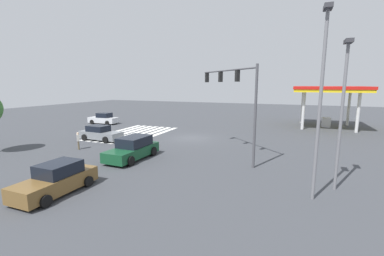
{
  "coord_description": "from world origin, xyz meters",
  "views": [
    {
      "loc": [
        25.2,
        10.12,
        5.7
      ],
      "look_at": [
        0.0,
        0.0,
        1.12
      ],
      "focal_mm": 24.0,
      "sensor_mm": 36.0,
      "label": 1
    }
  ],
  "objects_px": {
    "car_1": "(104,119)",
    "car_2": "(100,133)",
    "traffic_signal_mast": "(235,91)",
    "pedestrian": "(78,140)",
    "street_light_pole_b": "(321,90)",
    "street_light_pole_a": "(343,103)",
    "car_3": "(133,149)",
    "car_0": "(57,180)"
  },
  "relations": [
    {
      "from": "car_1",
      "to": "car_2",
      "type": "height_order",
      "value": "car_1"
    },
    {
      "from": "traffic_signal_mast",
      "to": "pedestrian",
      "type": "bearing_deg",
      "value": 55.27
    },
    {
      "from": "street_light_pole_b",
      "to": "car_1",
      "type": "bearing_deg",
      "value": -121.06
    },
    {
      "from": "car_1",
      "to": "street_light_pole_a",
      "type": "height_order",
      "value": "street_light_pole_a"
    },
    {
      "from": "pedestrian",
      "to": "car_2",
      "type": "bearing_deg",
      "value": 55.93
    },
    {
      "from": "car_2",
      "to": "car_3",
      "type": "xyz_separation_m",
      "value": [
        4.47,
        7.13,
        0.1
      ]
    },
    {
      "from": "pedestrian",
      "to": "street_light_pole_b",
      "type": "xyz_separation_m",
      "value": [
        3.36,
        18.85,
        4.59
      ]
    },
    {
      "from": "car_0",
      "to": "car_1",
      "type": "distance_m",
      "value": 25.36
    },
    {
      "from": "car_2",
      "to": "street_light_pole_b",
      "type": "distance_m",
      "value": 21.55
    },
    {
      "from": "car_3",
      "to": "traffic_signal_mast",
      "type": "bearing_deg",
      "value": 115.06
    },
    {
      "from": "pedestrian",
      "to": "street_light_pole_b",
      "type": "distance_m",
      "value": 19.69
    },
    {
      "from": "street_light_pole_a",
      "to": "car_2",
      "type": "bearing_deg",
      "value": -104.49
    },
    {
      "from": "car_3",
      "to": "street_light_pole_a",
      "type": "xyz_separation_m",
      "value": [
        0.94,
        13.83,
        3.98
      ]
    },
    {
      "from": "car_3",
      "to": "pedestrian",
      "type": "distance_m",
      "value": 6.26
    },
    {
      "from": "traffic_signal_mast",
      "to": "car_2",
      "type": "height_order",
      "value": "traffic_signal_mast"
    },
    {
      "from": "car_1",
      "to": "street_light_pole_b",
      "type": "distance_m",
      "value": 32.21
    },
    {
      "from": "pedestrian",
      "to": "street_light_pole_a",
      "type": "bearing_deg",
      "value": -51.79
    },
    {
      "from": "car_2",
      "to": "street_light_pole_a",
      "type": "bearing_deg",
      "value": -11.23
    },
    {
      "from": "traffic_signal_mast",
      "to": "street_light_pole_b",
      "type": "relative_size",
      "value": 0.77
    },
    {
      "from": "car_2",
      "to": "car_0",
      "type": "bearing_deg",
      "value": -54.75
    },
    {
      "from": "car_1",
      "to": "pedestrian",
      "type": "relative_size",
      "value": 2.88
    },
    {
      "from": "car_1",
      "to": "car_0",
      "type": "bearing_deg",
      "value": 123.56
    },
    {
      "from": "car_1",
      "to": "street_light_pole_a",
      "type": "bearing_deg",
      "value": 150.97
    },
    {
      "from": "traffic_signal_mast",
      "to": "car_3",
      "type": "relative_size",
      "value": 1.45
    },
    {
      "from": "traffic_signal_mast",
      "to": "car_2",
      "type": "relative_size",
      "value": 1.5
    },
    {
      "from": "car_3",
      "to": "street_light_pole_b",
      "type": "xyz_separation_m",
      "value": [
        2.72,
        12.63,
        4.64
      ]
    },
    {
      "from": "car_2",
      "to": "traffic_signal_mast",
      "type": "bearing_deg",
      "value": -2.3
    },
    {
      "from": "traffic_signal_mast",
      "to": "pedestrian",
      "type": "distance_m",
      "value": 14.36
    },
    {
      "from": "car_0",
      "to": "car_3",
      "type": "distance_m",
      "value": 6.96
    },
    {
      "from": "traffic_signal_mast",
      "to": "car_3",
      "type": "distance_m",
      "value": 9.03
    },
    {
      "from": "car_1",
      "to": "pedestrian",
      "type": "xyz_separation_m",
      "value": [
        13.07,
        8.44,
        0.12
      ]
    },
    {
      "from": "car_3",
      "to": "pedestrian",
      "type": "height_order",
      "value": "car_3"
    },
    {
      "from": "pedestrian",
      "to": "car_1",
      "type": "bearing_deg",
      "value": 75.56
    },
    {
      "from": "car_1",
      "to": "car_2",
      "type": "bearing_deg",
      "value": 127.39
    },
    {
      "from": "street_light_pole_a",
      "to": "car_3",
      "type": "bearing_deg",
      "value": -93.9
    },
    {
      "from": "car_0",
      "to": "car_3",
      "type": "xyz_separation_m",
      "value": [
        -6.96,
        -0.02,
        0.07
      ]
    },
    {
      "from": "car_0",
      "to": "car_2",
      "type": "height_order",
      "value": "car_0"
    },
    {
      "from": "street_light_pole_a",
      "to": "street_light_pole_b",
      "type": "xyz_separation_m",
      "value": [
        1.78,
        -1.2,
        0.66
      ]
    },
    {
      "from": "car_1",
      "to": "street_light_pole_a",
      "type": "distance_m",
      "value": 32.3
    },
    {
      "from": "car_0",
      "to": "street_light_pole_b",
      "type": "xyz_separation_m",
      "value": [
        -4.24,
        12.61,
        4.71
      ]
    },
    {
      "from": "car_1",
      "to": "car_3",
      "type": "xyz_separation_m",
      "value": [
        13.72,
        14.66,
        0.07
      ]
    },
    {
      "from": "car_3",
      "to": "street_light_pole_b",
      "type": "distance_m",
      "value": 13.72
    }
  ]
}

